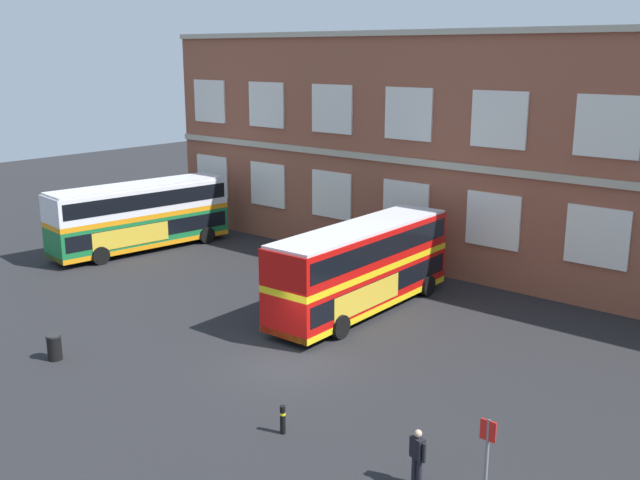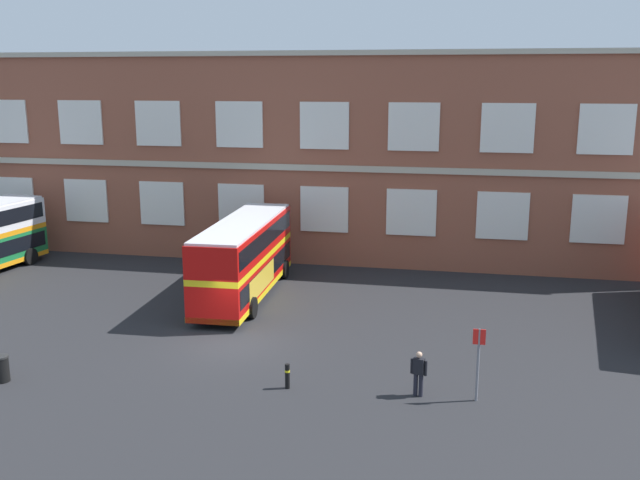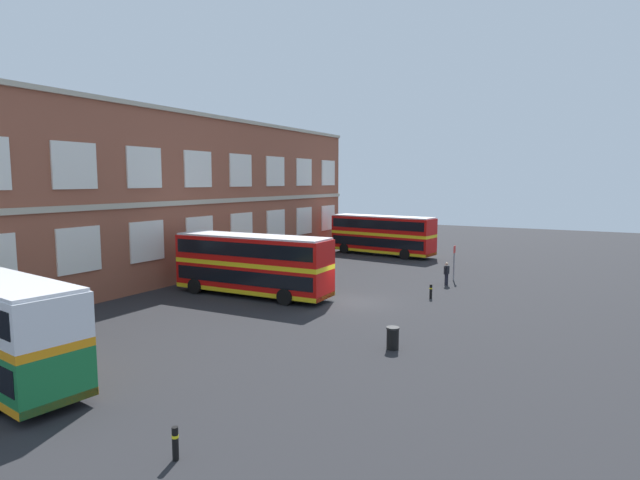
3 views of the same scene
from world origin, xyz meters
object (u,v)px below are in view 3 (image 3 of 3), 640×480
Objects in this scene: double_decker_middle at (252,264)px; safety_bollard_west at (431,291)px; bus_stand_flag at (454,260)px; station_litter_bin at (393,338)px; double_decker_far at (382,234)px; safety_bollard_east at (175,443)px; waiting_passenger at (447,273)px.

double_decker_middle is 11.65× the size of safety_bollard_west.
station_litter_bin is at bearing -173.92° from bus_stand_flag.
double_decker_middle is 21.99m from double_decker_far.
safety_bollard_east is (-29.42, -0.13, -1.14)m from bus_stand_flag.
waiting_passenger is at bearing -140.33° from double_decker_far.
double_decker_far reaches higher than bus_stand_flag.
station_litter_bin is at bearing -156.65° from double_decker_far.
bus_stand_flag is (-10.15, -10.12, -0.51)m from double_decker_far.
safety_bollard_west is at bearing -65.00° from double_decker_middle.
station_litter_bin is (-15.58, -1.87, -0.41)m from waiting_passenger.
safety_bollard_west is at bearing -177.28° from bus_stand_flag.
station_litter_bin is (-5.81, -12.21, -1.63)m from double_decker_middle.
station_litter_bin is 11.90m from safety_bollard_east.
station_litter_bin is at bearing -173.16° from waiting_passenger.
bus_stand_flag reaches higher than station_litter_bin.
waiting_passenger is 15.70m from station_litter_bin.
double_decker_middle is 0.98× the size of double_decker_far.
safety_bollard_west is at bearing -176.25° from waiting_passenger.
safety_bollard_west is at bearing -148.46° from double_decker_far.
safety_bollard_east is (-22.55, 0.19, 0.00)m from safety_bollard_west.
bus_stand_flag is 2.62× the size of station_litter_bin.
bus_stand_flag is at bearing 0.33° from waiting_passenger.
safety_bollard_east is at bearing -179.75° from waiting_passenger.
double_decker_middle is at bearing 115.00° from safety_bollard_west.
bus_stand_flag is 29.44m from safety_bollard_east.
bus_stand_flag is at bearing 6.08° from station_litter_bin.
waiting_passenger is at bearing 6.84° from station_litter_bin.
waiting_passenger is at bearing 3.75° from safety_bollard_west.
waiting_passenger is 1.79× the size of safety_bollard_west.
station_litter_bin is at bearing -8.44° from safety_bollard_east.
waiting_passenger is 0.63× the size of bus_stand_flag.
double_decker_middle is at bearing 64.56° from station_litter_bin.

